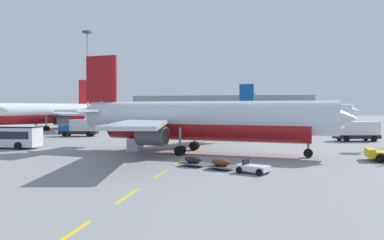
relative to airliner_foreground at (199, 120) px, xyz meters
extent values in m
plane|color=gray|center=(21.18, 16.39, -3.95)|extent=(400.00, 400.00, 0.00)
cube|color=yellow|center=(-0.82, -28.61, -3.95)|extent=(0.24, 4.00, 0.01)
cube|color=yellow|center=(-0.82, -21.53, -3.95)|extent=(0.24, 4.00, 0.01)
cube|color=yellow|center=(-0.82, -14.08, -3.95)|extent=(0.24, 4.00, 0.01)
cube|color=yellow|center=(-0.82, -6.97, -3.95)|extent=(0.24, 4.00, 0.01)
cube|color=yellow|center=(-0.82, -0.89, -3.95)|extent=(0.24, 4.00, 0.01)
cube|color=yellow|center=(-0.82, 4.82, -3.95)|extent=(0.24, 4.00, 0.01)
cube|color=yellow|center=(-0.82, 11.69, -3.95)|extent=(0.24, 4.00, 0.01)
cube|color=yellow|center=(-0.82, 17.31, -3.95)|extent=(0.24, 4.00, 0.01)
cube|color=yellow|center=(-0.82, 24.80, -3.95)|extent=(0.24, 4.00, 0.01)
cube|color=yellow|center=(-0.82, 32.23, -3.95)|extent=(0.24, 4.00, 0.01)
cube|color=yellow|center=(-0.82, 38.61, -3.95)|extent=(0.24, 4.00, 0.01)
cube|color=yellow|center=(-0.82, 44.34, -3.95)|extent=(0.24, 4.00, 0.01)
cube|color=yellow|center=(-0.82, 50.64, -3.95)|extent=(0.24, 4.00, 0.01)
cube|color=yellow|center=(-0.82, 57.88, -3.95)|extent=(0.24, 4.00, 0.01)
cube|color=yellow|center=(-0.82, 65.34, -3.95)|extent=(0.24, 4.00, 0.01)
cube|color=#B21414|center=(-0.82, -1.61, -3.95)|extent=(8.00, 0.40, 0.01)
cylinder|color=silver|center=(0.58, -0.08, 0.35)|extent=(30.33, 8.12, 3.80)
cylinder|color=maroon|center=(0.58, -0.08, -0.69)|extent=(24.75, 7.01, 3.50)
cone|color=silver|center=(15.47, -2.26, 0.35)|extent=(4.00, 4.19, 3.72)
cone|color=silver|center=(-15.01, 2.20, 0.83)|extent=(4.62, 3.80, 3.23)
cube|color=#192333|center=(14.43, -2.11, 1.02)|extent=(2.00, 3.05, 0.60)
cube|color=maroon|center=(-13.27, 1.94, 5.25)|extent=(4.41, 0.99, 6.00)
cube|color=silver|center=(-13.50, 5.21, 1.11)|extent=(4.09, 6.80, 0.24)
cube|color=silver|center=(-14.43, -1.12, 1.11)|extent=(4.09, 6.80, 0.24)
cube|color=#B7BCC6|center=(-2.12, 8.90, -0.12)|extent=(12.13, 17.29, 0.36)
cube|color=#B7BCC6|center=(-4.59, -7.92, -0.12)|extent=(7.94, 17.60, 0.36)
cylinder|color=#4C4F54|center=(-2.71, 5.95, -1.57)|extent=(3.47, 2.54, 2.10)
cylinder|color=black|center=(-1.12, 5.72, -1.57)|extent=(0.38, 1.78, 1.79)
cylinder|color=#4C4F54|center=(-4.30, -4.93, -1.57)|extent=(3.47, 2.54, 2.10)
cylinder|color=black|center=(-2.72, -5.16, -1.57)|extent=(0.38, 1.78, 1.79)
cylinder|color=gray|center=(12.35, -1.81, -2.12)|extent=(0.28, 0.28, 2.67)
cylinder|color=black|center=(12.35, -1.81, -3.45)|extent=(1.02, 0.42, 0.99)
cylinder|color=gray|center=(-1.02, 2.78, -2.09)|extent=(0.28, 0.28, 2.61)
cylinder|color=black|center=(-0.97, 3.12, -3.40)|extent=(1.14, 0.51, 1.10)
cylinder|color=black|center=(-1.07, 2.43, -3.40)|extent=(1.14, 0.51, 1.10)
cylinder|color=gray|center=(-1.78, -2.37, -2.09)|extent=(0.28, 0.28, 2.61)
cylinder|color=black|center=(-1.73, -2.02, -3.40)|extent=(1.14, 0.51, 1.10)
cylinder|color=black|center=(-1.83, -2.71, -3.40)|extent=(1.14, 0.51, 1.10)
cube|color=yellow|center=(18.34, -2.79, -2.83)|extent=(0.96, 2.58, 0.24)
cylinder|color=black|center=(18.90, -4.26, -3.50)|extent=(0.94, 0.49, 0.90)
cylinder|color=black|center=(19.20, -1.47, -3.50)|extent=(0.94, 0.49, 0.90)
cylinder|color=white|center=(16.67, 64.69, 0.49)|extent=(30.58, 14.03, 3.92)
cylinder|color=#0F479E|center=(16.67, 64.69, -0.59)|extent=(25.03, 11.82, 3.61)
cone|color=white|center=(31.31, 59.53, 0.49)|extent=(4.68, 4.82, 3.84)
cone|color=white|center=(1.35, 70.10, 0.98)|extent=(5.19, 4.58, 3.33)
cube|color=#192333|center=(30.28, 59.89, 1.17)|extent=(2.54, 3.32, 0.62)
cube|color=#0F479E|center=(3.05, 69.50, 5.54)|extent=(4.40, 1.86, 6.19)
cube|color=white|center=(3.47, 72.86, 1.27)|extent=(5.31, 7.32, 0.25)
cube|color=white|center=(1.27, 66.63, 1.27)|extent=(5.31, 7.32, 0.25)
cube|color=#B7BCC6|center=(15.72, 74.33, 0.00)|extent=(14.84, 16.78, 0.37)
cube|color=#B7BCC6|center=(9.88, 57.79, 0.00)|extent=(5.00, 17.55, 0.37)
cylinder|color=#4C4F54|center=(14.54, 71.46, -1.50)|extent=(3.83, 3.14, 2.17)
cylinder|color=black|center=(16.10, 70.91, -1.50)|extent=(0.73, 1.78, 1.84)
cylinder|color=#4C4F54|center=(10.76, 60.76, -1.50)|extent=(3.83, 3.14, 2.17)
cylinder|color=black|center=(12.32, 60.21, -1.50)|extent=(0.73, 1.78, 1.84)
cylinder|color=gray|center=(28.24, 60.61, -2.06)|extent=(0.29, 0.29, 2.75)
cylinder|color=black|center=(28.24, 60.61, -3.44)|extent=(1.06, 0.61, 1.02)
cylinder|color=gray|center=(15.61, 67.91, -2.04)|extent=(0.29, 0.29, 2.69)
cylinder|color=black|center=(15.73, 68.25, -3.38)|extent=(1.19, 0.72, 1.13)
cylinder|color=black|center=(15.49, 67.57, -3.38)|extent=(1.19, 0.72, 1.13)
cylinder|color=gray|center=(13.83, 62.85, -2.04)|extent=(0.29, 0.29, 2.69)
cylinder|color=black|center=(13.95, 63.19, -3.38)|extent=(1.19, 0.72, 1.13)
cylinder|color=black|center=(13.71, 62.51, -3.38)|extent=(1.19, 0.72, 1.13)
cylinder|color=white|center=(-45.45, 34.07, 0.50)|extent=(19.77, 28.54, 3.93)
cylinder|color=maroon|center=(-45.45, 34.07, -0.58)|extent=(16.45, 23.45, 3.62)
cone|color=white|center=(-36.85, 47.91, 0.99)|extent=(5.13, 5.46, 3.34)
cube|color=maroon|center=(-37.81, 46.38, 5.57)|extent=(2.72, 4.06, 6.21)
cube|color=white|center=(-34.61, 45.24, 1.29)|extent=(7.37, 6.31, 0.25)
cube|color=white|center=(-40.24, 48.74, 1.29)|extent=(7.37, 6.31, 0.25)
cube|color=#B7BCC6|center=(-35.81, 32.92, 0.01)|extent=(14.91, 16.82, 0.37)
cube|color=#B7BCC6|center=(-50.75, 42.20, 0.01)|extent=(18.25, 8.67, 0.37)
cylinder|color=#4C4F54|center=(-38.36, 34.69, -1.49)|extent=(3.59, 3.96, 2.17)
cylinder|color=black|center=(-39.24, 33.28, -1.49)|extent=(1.63, 1.08, 1.85)
cylinder|color=#4C4F54|center=(-48.03, 40.70, -1.49)|extent=(3.59, 3.96, 2.17)
cylinder|color=black|center=(-48.91, 39.29, -1.49)|extent=(1.63, 1.08, 1.85)
cylinder|color=gray|center=(-42.07, 34.41, -2.03)|extent=(0.29, 0.29, 2.70)
cylinder|color=black|center=(-41.77, 34.21, -3.38)|extent=(0.91, 1.16, 1.14)
cylinder|color=black|center=(-42.38, 34.60, -3.38)|extent=(0.91, 1.16, 1.14)
cylinder|color=gray|center=(-46.64, 37.24, -2.03)|extent=(0.29, 0.29, 2.70)
cylinder|color=black|center=(-46.34, 37.05, -3.38)|extent=(0.91, 1.16, 1.14)
cylinder|color=black|center=(-46.95, 37.44, -3.38)|extent=(0.91, 1.16, 1.14)
cylinder|color=black|center=(-23.63, 1.66, -3.45)|extent=(1.02, 0.38, 1.00)
cylinder|color=black|center=(-23.45, -1.03, -3.45)|extent=(1.02, 0.38, 1.00)
cube|color=black|center=(-26.53, 20.66, -3.21)|extent=(7.32, 3.63, 0.60)
cube|color=#194799|center=(-28.80, 20.24, -2.36)|extent=(2.76, 2.70, 1.10)
cube|color=#192333|center=(-29.93, 20.03, -2.26)|extent=(0.41, 1.90, 0.64)
cube|color=#B7BCC6|center=(-25.57, 20.84, -1.86)|extent=(5.12, 3.22, 2.10)
cylinder|color=black|center=(-28.52, 19.07, -3.47)|extent=(0.99, 0.45, 0.96)
cylinder|color=black|center=(-28.95, 21.43, -3.47)|extent=(0.99, 0.45, 0.96)
cylinder|color=black|center=(-24.11, 19.89, -3.47)|extent=(0.99, 0.45, 0.96)
cylinder|color=black|center=(-24.55, 22.25, -3.47)|extent=(0.99, 0.45, 0.96)
cube|color=black|center=(22.54, 19.81, -3.21)|extent=(7.37, 4.02, 0.60)
cube|color=silver|center=(20.30, 19.26, -2.36)|extent=(2.87, 2.81, 1.10)
cube|color=#192333|center=(19.18, 18.98, -2.26)|extent=(0.52, 1.88, 0.64)
cube|color=silver|center=(23.49, 20.05, -1.86)|extent=(5.20, 3.48, 2.10)
cylinder|color=black|center=(20.65, 18.11, -3.47)|extent=(1.00, 0.50, 0.96)
cylinder|color=black|center=(20.07, 20.44, -3.47)|extent=(1.00, 0.50, 0.96)
cylinder|color=black|center=(25.00, 19.19, -3.47)|extent=(1.00, 0.50, 0.96)
cylinder|color=black|center=(24.42, 21.52, -3.47)|extent=(1.00, 0.50, 0.96)
cube|color=silver|center=(6.64, -12.35, -3.49)|extent=(2.95, 2.38, 0.44)
cube|color=black|center=(6.06, -12.07, -3.09)|extent=(0.59, 1.06, 0.56)
cylinder|color=black|center=(7.77, -12.11, -3.67)|extent=(0.58, 0.40, 0.56)
cylinder|color=black|center=(7.16, -13.38, -3.67)|extent=(0.58, 0.40, 0.56)
cylinder|color=black|center=(6.12, -11.33, -3.67)|extent=(0.58, 0.40, 0.56)
cylinder|color=black|center=(5.52, -12.59, -3.67)|extent=(0.58, 0.40, 0.56)
cube|color=slate|center=(3.84, -11.02, -3.67)|extent=(2.81, 2.39, 0.12)
ellipsoid|color=#4C2D19|center=(3.84, -11.02, -3.29)|extent=(2.16, 1.87, 0.64)
cylinder|color=black|center=(4.13, -10.41, -3.73)|extent=(0.46, 0.32, 0.44)
cylinder|color=black|center=(3.55, -11.63, -3.73)|extent=(0.46, 0.32, 0.44)
cube|color=slate|center=(1.13, -9.73, -3.67)|extent=(2.81, 2.39, 0.12)
ellipsoid|color=black|center=(1.13, -9.73, -3.29)|extent=(2.16, 1.87, 0.64)
cylinder|color=black|center=(1.42, -9.12, -3.73)|extent=(0.46, 0.32, 0.44)
cylinder|color=black|center=(0.84, -10.34, -3.73)|extent=(0.46, 0.32, 0.44)
cube|color=#B7BCC6|center=(-8.20, 0.59, -3.15)|extent=(1.77, 1.73, 1.60)
cube|color=silver|center=(-8.20, 0.59, -3.15)|extent=(1.61, 0.22, 1.36)
cylinder|color=slate|center=(-34.77, 40.89, -3.65)|extent=(0.70, 0.70, 0.60)
cylinder|color=#9EA0A5|center=(-34.77, 40.89, 7.90)|extent=(0.36, 0.36, 23.71)
cube|color=#3F3F44|center=(-34.77, 40.89, 20.01)|extent=(1.80, 1.80, 0.50)
cube|color=gray|center=(-11.07, 134.18, 1.52)|extent=(83.98, 21.62, 10.94)
cube|color=#192333|center=(-11.07, 123.31, 2.07)|extent=(77.26, 0.12, 3.94)
cube|color=gray|center=(1.52, 134.18, 7.79)|extent=(6.00, 5.00, 1.60)
camera|label=1|loc=(7.21, -42.65, 1.53)|focal=33.96mm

